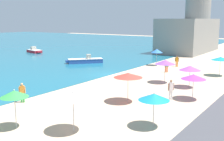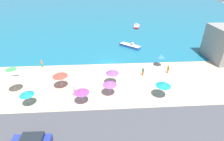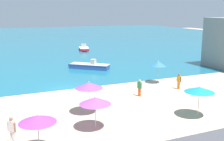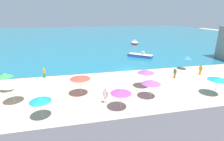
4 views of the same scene
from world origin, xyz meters
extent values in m
plane|color=#C9AB8C|center=(0.00, 0.00, 0.00)|extent=(160.00, 160.00, 0.00)
cube|color=#1C6A84|center=(0.00, 55.00, 0.03)|extent=(150.00, 110.00, 0.05)
cylinder|color=#B2B2B7|center=(7.58, -11.40, 1.00)|extent=(0.05, 0.05, 2.01)
cone|color=teal|center=(7.58, -11.40, 2.16)|extent=(2.29, 2.29, 0.41)
sphere|color=silver|center=(7.58, -11.40, 2.39)|extent=(0.08, 0.08, 0.08)
cylinder|color=#B2B2B7|center=(-0.48, -10.38, 0.92)|extent=(0.05, 0.05, 1.84)
cone|color=#A44BB7|center=(-0.48, -10.38, 2.03)|extent=(2.20, 2.20, 0.48)
sphere|color=silver|center=(-0.48, -10.38, 2.30)|extent=(0.08, 0.08, 0.08)
cylinder|color=#B2B2B7|center=(0.11, -7.38, 1.06)|extent=(0.05, 0.05, 2.12)
cone|color=purple|center=(0.11, -7.38, 2.30)|extent=(2.22, 2.22, 0.45)
sphere|color=silver|center=(0.11, -7.38, 2.56)|extent=(0.08, 0.08, 0.08)
cylinder|color=#B2B2B7|center=(10.27, -1.50, 1.01)|extent=(0.05, 0.05, 2.01)
cone|color=blue|center=(10.27, -1.50, 2.23)|extent=(1.73, 1.73, 0.53)
sphere|color=silver|center=(10.27, -1.50, 2.52)|extent=(0.08, 0.08, 0.08)
cylinder|color=#B2B2B7|center=(-4.61, -12.14, 0.93)|extent=(0.05, 0.05, 1.86)
cone|color=purple|center=(-4.61, -12.14, 2.02)|extent=(2.16, 2.16, 0.42)
sphere|color=silver|center=(-4.61, -12.14, 2.26)|extent=(0.08, 0.08, 0.08)
cylinder|color=#EA561F|center=(5.94, -4.94, 0.39)|extent=(0.14, 0.14, 0.78)
cylinder|color=#EA561F|center=(6.01, -5.10, 0.39)|extent=(0.14, 0.14, 0.78)
cube|color=#30814D|center=(5.97, -5.02, 1.10)|extent=(0.35, 0.42, 0.62)
sphere|color=tan|center=(5.97, -5.02, 1.54)|extent=(0.22, 0.22, 0.22)
cylinder|color=tan|center=(5.88, -4.80, 1.05)|extent=(0.09, 0.09, 0.56)
cylinder|color=tan|center=(6.07, -5.24, 1.05)|extent=(0.09, 0.09, 0.56)
cylinder|color=white|center=(-5.88, -10.72, 0.44)|extent=(0.14, 0.14, 0.88)
cylinder|color=white|center=(-6.02, -10.61, 0.44)|extent=(0.14, 0.14, 0.88)
cube|color=silver|center=(-5.95, -10.66, 1.23)|extent=(0.42, 0.40, 0.70)
sphere|color=#A56E50|center=(-5.95, -10.66, 1.71)|extent=(0.22, 0.22, 0.22)
cylinder|color=#A56E50|center=(-5.77, -10.82, 1.18)|extent=(0.09, 0.09, 0.63)
cylinder|color=#A56E50|center=(-6.14, -10.51, 1.18)|extent=(0.09, 0.09, 0.63)
cylinder|color=orange|center=(10.90, -4.37, 0.39)|extent=(0.14, 0.14, 0.79)
cylinder|color=orange|center=(10.95, -4.54, 0.39)|extent=(0.14, 0.14, 0.79)
cube|color=orange|center=(10.93, -4.46, 1.10)|extent=(0.31, 0.41, 0.62)
sphere|color=brown|center=(10.93, -4.46, 1.54)|extent=(0.22, 0.22, 0.22)
cylinder|color=brown|center=(10.86, -4.23, 1.05)|extent=(0.09, 0.09, 0.56)
cylinder|color=brown|center=(10.99, -4.69, 1.05)|extent=(0.09, 0.09, 0.56)
cube|color=red|center=(10.75, 26.86, 0.31)|extent=(2.49, 3.99, 0.51)
cube|color=red|center=(10.29, 24.86, 0.36)|extent=(1.03, 0.64, 0.31)
cube|color=silver|center=(10.75, 26.86, 0.60)|extent=(2.56, 4.01, 0.08)
cube|color=#B2AD9E|center=(10.83, 27.22, 0.93)|extent=(1.13, 0.81, 0.75)
cube|color=#305099|center=(5.74, 8.75, 0.36)|extent=(5.02, 4.66, 0.63)
cube|color=#305099|center=(3.56, 10.67, 0.43)|extent=(0.87, 0.90, 0.38)
cube|color=silver|center=(5.74, 8.75, 0.72)|extent=(5.07, 4.72, 0.08)
cube|color=#B2AD9E|center=(6.15, 8.39, 1.06)|extent=(1.02, 1.05, 0.75)
camera|label=1|loc=(-28.17, -19.83, 6.92)|focal=45.00mm
camera|label=2|loc=(-1.53, -32.67, 17.07)|focal=28.00mm
camera|label=3|loc=(-6.72, -27.54, 8.05)|focal=45.00mm
camera|label=4|loc=(-8.99, -27.73, 9.52)|focal=28.00mm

